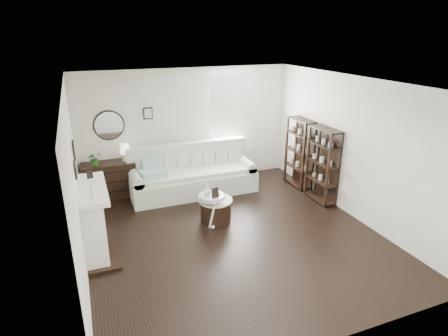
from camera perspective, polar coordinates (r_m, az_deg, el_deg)
name	(u,v)px	position (r m, az deg, el deg)	size (l,w,h in m)	color
room	(217,115)	(8.95, -1.02, 8.14)	(5.50, 5.50, 5.50)	black
fireplace	(94,222)	(6.50, -19.22, -7.84)	(0.50, 1.40, 1.84)	white
shelf_unit_far	(299,153)	(8.86, 11.40, 2.28)	(0.30, 0.80, 1.60)	black
shelf_unit_near	(322,165)	(8.16, 14.75, 0.43)	(0.30, 0.80, 1.60)	black
sofa	(192,177)	(8.49, -4.86, -1.35)	(2.79, 0.97, 1.08)	beige
quilt	(153,173)	(8.08, -10.82, -0.77)	(0.55, 0.45, 0.14)	#27926D
suitcase	(243,175)	(9.05, 2.99, -1.01)	(0.59, 0.20, 0.39)	brown
dresser	(112,180)	(8.56, -16.77, -1.73)	(1.19, 0.51, 0.79)	black
table_lamp	(125,153)	(8.39, -14.82, 2.29)	(0.24, 0.24, 0.38)	white
potted_plant	(94,159)	(8.32, -19.14, 1.38)	(0.27, 0.23, 0.30)	#245919
drum_table	(216,210)	(7.25, -1.28, -6.38)	(0.64, 0.64, 0.45)	black
pedestal_table	(212,197)	(7.00, -1.90, -4.49)	(0.50, 0.50, 0.60)	white
eiffel_drum	(218,193)	(7.18, -0.89, -3.90)	(0.11, 0.11, 0.19)	black
bottle_drum	(209,194)	(6.98, -2.35, -4.05)	(0.07, 0.07, 0.32)	silver
card_frame_drum	(216,198)	(6.96, -1.19, -4.66)	(0.15, 0.01, 0.19)	silver
eiffel_ped	(216,189)	(7.00, -1.25, -3.27)	(0.10, 0.10, 0.17)	black
flask_ped	(207,189)	(6.92, -2.65, -3.26)	(0.13, 0.13, 0.24)	silver
card_frame_ped	(215,193)	(6.83, -1.37, -3.79)	(0.14, 0.01, 0.19)	black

